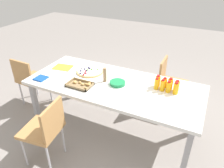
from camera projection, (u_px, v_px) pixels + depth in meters
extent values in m
plane|color=gray|center=(114.00, 129.00, 3.05)|extent=(12.00, 12.00, 0.00)
cube|color=white|center=(114.00, 85.00, 2.68)|extent=(2.20, 0.94, 0.04)
cube|color=#99999E|center=(196.00, 113.00, 2.79)|extent=(0.06, 0.06, 0.71)
cube|color=#99999E|center=(69.00, 80.00, 3.56)|extent=(0.06, 0.06, 0.71)
cube|color=#99999E|center=(186.00, 155.00, 2.18)|extent=(0.06, 0.06, 0.71)
cube|color=#99999E|center=(36.00, 105.00, 2.95)|extent=(0.06, 0.06, 0.71)
cube|color=#B7844C|center=(173.00, 84.00, 3.26)|extent=(0.40, 0.40, 0.04)
cube|color=#B7844C|center=(163.00, 71.00, 3.23)|extent=(0.03, 0.38, 0.38)
cylinder|color=silver|center=(183.00, 95.00, 3.45)|extent=(0.02, 0.02, 0.41)
cylinder|color=silver|center=(179.00, 105.00, 3.20)|extent=(0.02, 0.02, 0.41)
cylinder|color=silver|center=(163.00, 90.00, 3.56)|extent=(0.02, 0.02, 0.41)
cylinder|color=silver|center=(159.00, 100.00, 3.31)|extent=(0.02, 0.02, 0.41)
cube|color=#B7844C|center=(41.00, 130.00, 2.38)|extent=(0.45, 0.45, 0.04)
cube|color=#B7844C|center=(53.00, 120.00, 2.23)|extent=(0.08, 0.38, 0.38)
cylinder|color=silver|center=(24.00, 152.00, 2.41)|extent=(0.02, 0.02, 0.41)
cylinder|color=silver|center=(41.00, 133.00, 2.67)|extent=(0.02, 0.02, 0.41)
cylinder|color=silver|center=(49.00, 159.00, 2.32)|extent=(0.02, 0.02, 0.41)
cylinder|color=silver|center=(63.00, 139.00, 2.59)|extent=(0.02, 0.02, 0.41)
cube|color=#B7844C|center=(33.00, 79.00, 3.41)|extent=(0.41, 0.41, 0.04)
cube|color=#B7844C|center=(22.00, 73.00, 3.17)|extent=(0.38, 0.04, 0.38)
cylinder|color=silver|center=(36.00, 85.00, 3.72)|extent=(0.02, 0.02, 0.41)
cylinder|color=silver|center=(50.00, 90.00, 3.59)|extent=(0.02, 0.02, 0.41)
cylinder|color=silver|center=(22.00, 94.00, 3.47)|extent=(0.02, 0.02, 0.41)
cylinder|color=silver|center=(36.00, 99.00, 3.34)|extent=(0.02, 0.02, 0.41)
cylinder|color=#FAAD14|center=(177.00, 86.00, 2.50)|extent=(0.06, 0.06, 0.12)
cylinder|color=red|center=(178.00, 81.00, 2.46)|extent=(0.04, 0.04, 0.02)
cylinder|color=#F9AD14|center=(170.00, 84.00, 2.53)|extent=(0.06, 0.06, 0.13)
cylinder|color=red|center=(171.00, 79.00, 2.49)|extent=(0.04, 0.04, 0.02)
cylinder|color=#FAAE14|center=(164.00, 83.00, 2.56)|extent=(0.06, 0.06, 0.12)
cylinder|color=red|center=(165.00, 78.00, 2.53)|extent=(0.04, 0.04, 0.02)
cylinder|color=#F9AD14|center=(158.00, 81.00, 2.58)|extent=(0.06, 0.06, 0.13)
cylinder|color=red|center=(158.00, 76.00, 2.55)|extent=(0.04, 0.04, 0.02)
cylinder|color=#F9AE14|center=(176.00, 89.00, 2.44)|extent=(0.06, 0.06, 0.13)
cylinder|color=red|center=(177.00, 83.00, 2.40)|extent=(0.04, 0.04, 0.02)
cylinder|color=#F9AC14|center=(169.00, 87.00, 2.47)|extent=(0.06, 0.06, 0.13)
cylinder|color=red|center=(169.00, 82.00, 2.43)|extent=(0.04, 0.04, 0.02)
cylinder|color=#FAAE14|center=(162.00, 86.00, 2.50)|extent=(0.06, 0.06, 0.13)
cylinder|color=red|center=(163.00, 80.00, 2.46)|extent=(0.04, 0.04, 0.02)
cylinder|color=#FAAE14|center=(157.00, 84.00, 2.53)|extent=(0.05, 0.05, 0.13)
cylinder|color=red|center=(157.00, 79.00, 2.49)|extent=(0.04, 0.04, 0.02)
cylinder|color=tan|center=(90.00, 71.00, 2.95)|extent=(0.37, 0.37, 0.02)
cylinder|color=white|center=(90.00, 71.00, 2.94)|extent=(0.34, 0.34, 0.01)
sphere|color=#66B238|center=(98.00, 69.00, 2.95)|extent=(0.02, 0.02, 0.02)
sphere|color=#1E1947|center=(82.00, 68.00, 2.99)|extent=(0.02, 0.02, 0.02)
sphere|color=#1E1947|center=(80.00, 73.00, 2.85)|extent=(0.02, 0.02, 0.02)
sphere|color=#1E1947|center=(85.00, 69.00, 2.96)|extent=(0.02, 0.02, 0.02)
sphere|color=#66B238|center=(87.00, 70.00, 2.93)|extent=(0.03, 0.03, 0.03)
sphere|color=#1E1947|center=(89.00, 68.00, 2.99)|extent=(0.02, 0.02, 0.02)
sphere|color=red|center=(84.00, 75.00, 2.81)|extent=(0.02, 0.02, 0.02)
sphere|color=red|center=(85.00, 71.00, 2.91)|extent=(0.02, 0.02, 0.02)
sphere|color=red|center=(85.00, 73.00, 2.86)|extent=(0.02, 0.02, 0.02)
sphere|color=red|center=(86.00, 73.00, 2.85)|extent=(0.02, 0.02, 0.02)
sphere|color=#1E1947|center=(90.00, 68.00, 2.98)|extent=(0.02, 0.02, 0.02)
sphere|color=#1E1947|center=(86.00, 71.00, 2.91)|extent=(0.02, 0.02, 0.02)
sphere|color=#1E1947|center=(81.00, 71.00, 2.91)|extent=(0.02, 0.02, 0.02)
sphere|color=#66B238|center=(95.00, 69.00, 2.97)|extent=(0.02, 0.02, 0.02)
sphere|color=#66B238|center=(92.00, 69.00, 2.95)|extent=(0.02, 0.02, 0.02)
cube|color=olive|center=(80.00, 85.00, 2.63)|extent=(0.31, 0.20, 0.01)
cube|color=olive|center=(84.00, 81.00, 2.69)|extent=(0.31, 0.01, 0.03)
cube|color=olive|center=(75.00, 88.00, 2.54)|extent=(0.31, 0.01, 0.03)
cube|color=olive|center=(90.00, 87.00, 2.56)|extent=(0.01, 0.20, 0.03)
cube|color=olive|center=(70.00, 82.00, 2.67)|extent=(0.01, 0.20, 0.03)
ellipsoid|color=tan|center=(75.00, 81.00, 2.69)|extent=(0.04, 0.03, 0.02)
ellipsoid|color=tan|center=(86.00, 88.00, 2.55)|extent=(0.03, 0.02, 0.02)
ellipsoid|color=tan|center=(80.00, 82.00, 2.67)|extent=(0.03, 0.02, 0.02)
ellipsoid|color=tan|center=(86.00, 84.00, 2.62)|extent=(0.04, 0.03, 0.02)
ellipsoid|color=tan|center=(80.00, 82.00, 2.66)|extent=(0.04, 0.03, 0.02)
ellipsoid|color=tan|center=(89.00, 85.00, 2.60)|extent=(0.06, 0.04, 0.03)
ellipsoid|color=tan|center=(75.00, 82.00, 2.66)|extent=(0.05, 0.03, 0.03)
ellipsoid|color=tan|center=(82.00, 84.00, 2.62)|extent=(0.04, 0.03, 0.03)
ellipsoid|color=tan|center=(89.00, 83.00, 2.64)|extent=(0.04, 0.03, 0.03)
cylinder|color=#1E8C4C|center=(118.00, 84.00, 2.65)|extent=(0.19, 0.19, 0.00)
cylinder|color=#1E8C4C|center=(118.00, 84.00, 2.65)|extent=(0.19, 0.19, 0.00)
cylinder|color=#1E8C4C|center=(118.00, 83.00, 2.65)|extent=(0.19, 0.19, 0.00)
cylinder|color=#1E8C4C|center=(118.00, 83.00, 2.65)|extent=(0.19, 0.19, 0.00)
cylinder|color=#1E8C4C|center=(118.00, 83.00, 2.64)|extent=(0.19, 0.19, 0.00)
cylinder|color=#1E8C4C|center=(118.00, 82.00, 2.64)|extent=(0.19, 0.19, 0.00)
cylinder|color=#1E8C4C|center=(118.00, 82.00, 2.64)|extent=(0.19, 0.19, 0.00)
cylinder|color=#1E8C4C|center=(118.00, 82.00, 2.64)|extent=(0.19, 0.19, 0.00)
cube|color=#194CA5|center=(41.00, 78.00, 2.78)|extent=(0.15, 0.15, 0.02)
cylinder|color=#9E7A56|center=(105.00, 75.00, 2.67)|extent=(0.04, 0.04, 0.19)
cube|color=yellow|center=(63.00, 67.00, 3.07)|extent=(0.29, 0.24, 0.01)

